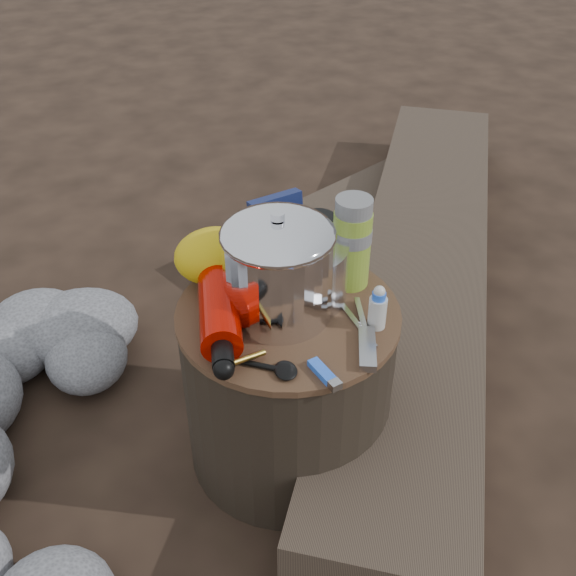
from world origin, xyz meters
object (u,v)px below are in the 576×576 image
object	(u,v)px
camping_pot	(278,267)
fuel_bottle	(219,306)
stump	(288,385)
thermos	(352,243)
travel_mug	(318,240)
log_main	(421,269)

from	to	relation	value
camping_pot	fuel_bottle	bearing A→B (deg)	-178.80
stump	camping_pot	distance (m)	0.32
stump	fuel_bottle	size ratio (longest dim) A/B	1.39
thermos	fuel_bottle	bearing A→B (deg)	-169.02
stump	fuel_bottle	distance (m)	0.29
camping_pot	travel_mug	distance (m)	0.21
fuel_bottle	camping_pot	bearing A→B (deg)	9.49
log_main	thermos	world-z (taller)	thermos
camping_pot	travel_mug	world-z (taller)	camping_pot
log_main	fuel_bottle	xyz separation A→B (m)	(-0.70, -0.48, 0.37)
stump	thermos	world-z (taller)	thermos
log_main	camping_pot	distance (m)	0.87
fuel_bottle	thermos	world-z (taller)	thermos
log_main	fuel_bottle	bearing A→B (deg)	-116.26
stump	log_main	world-z (taller)	stump
stump	fuel_bottle	world-z (taller)	fuel_bottle
camping_pot	fuel_bottle	distance (m)	0.14
fuel_bottle	travel_mug	distance (m)	0.30
log_main	camping_pot	xyz separation A→B (m)	(-0.58, -0.48, 0.44)
log_main	stump	bearing A→B (deg)	-109.86
fuel_bottle	thermos	bearing A→B (deg)	19.27
stump	travel_mug	distance (m)	0.33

